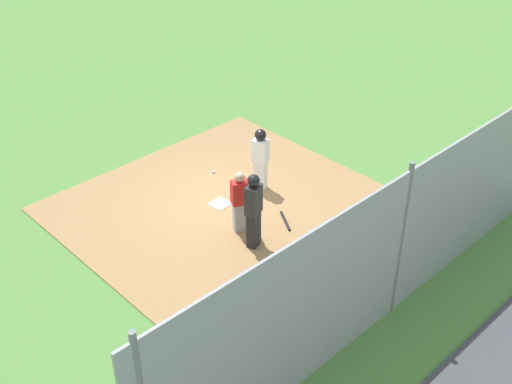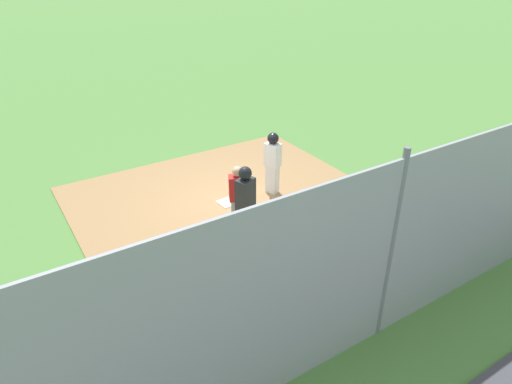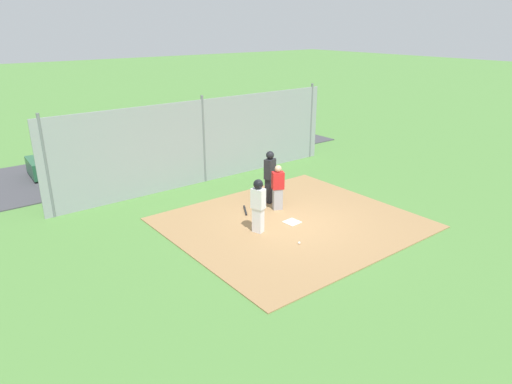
# 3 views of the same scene
# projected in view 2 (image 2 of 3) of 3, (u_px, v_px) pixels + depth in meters

# --- Properties ---
(ground_plane) EXTENTS (140.00, 140.00, 0.00)m
(ground_plane) POSITION_uv_depth(u_px,v_px,m) (228.00, 204.00, 11.45)
(ground_plane) COLOR #51843D
(dirt_infield) EXTENTS (7.20, 6.40, 0.03)m
(dirt_infield) POSITION_uv_depth(u_px,v_px,m) (228.00, 203.00, 11.45)
(dirt_infield) COLOR #9E774C
(dirt_infield) RESTS_ON ground_plane
(home_plate) EXTENTS (0.47, 0.47, 0.02)m
(home_plate) POSITION_uv_depth(u_px,v_px,m) (228.00, 202.00, 11.43)
(home_plate) COLOR white
(home_plate) RESTS_ON dirt_infield
(catcher) EXTENTS (0.46, 0.40, 1.52)m
(catcher) POSITION_uv_depth(u_px,v_px,m) (238.00, 197.00, 10.08)
(catcher) COLOR #9E9EA3
(catcher) RESTS_ON dirt_infield
(umpire) EXTENTS (0.44, 0.37, 1.82)m
(umpire) POSITION_uv_depth(u_px,v_px,m) (246.00, 204.00, 9.43)
(umpire) COLOR black
(umpire) RESTS_ON dirt_infield
(runner) EXTENTS (0.37, 0.44, 1.64)m
(runner) POSITION_uv_depth(u_px,v_px,m) (273.00, 159.00, 11.49)
(runner) COLOR silver
(runner) RESTS_ON dirt_infield
(baseball_bat) EXTENTS (0.44, 0.68, 0.06)m
(baseball_bat) POSITION_uv_depth(u_px,v_px,m) (286.00, 224.00, 10.51)
(baseball_bat) COLOR black
(baseball_bat) RESTS_ON dirt_infield
(baseball) EXTENTS (0.07, 0.07, 0.07)m
(baseball) POSITION_uv_depth(u_px,v_px,m) (233.00, 175.00, 12.73)
(baseball) COLOR white
(baseball) RESTS_ON dirt_infield
(backstop_fence) EXTENTS (12.00, 0.10, 3.35)m
(backstop_fence) POSITION_uv_depth(u_px,v_px,m) (389.00, 254.00, 6.91)
(backstop_fence) COLOR #93999E
(backstop_fence) RESTS_ON ground_plane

